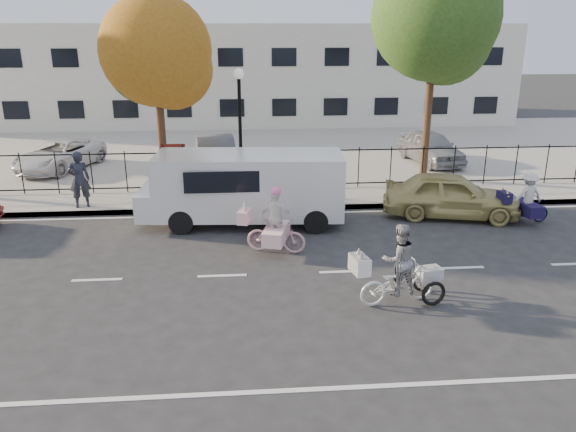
{
  "coord_description": "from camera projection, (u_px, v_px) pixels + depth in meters",
  "views": [
    {
      "loc": [
        0.6,
        -12.63,
        5.76
      ],
      "look_at": [
        1.71,
        1.2,
        1.1
      ],
      "focal_mm": 35.0,
      "sensor_mm": 36.0,
      "label": 1
    }
  ],
  "objects": [
    {
      "name": "curb",
      "position": [
        227.0,
        210.0,
        18.47
      ],
      "size": [
        60.0,
        0.1,
        0.15
      ],
      "primitive_type": "cube",
      "color": "#A8A399",
      "rests_on": "ground"
    },
    {
      "name": "lot_car_d",
      "position": [
        431.0,
        147.0,
        24.39
      ],
      "size": [
        2.28,
        4.25,
        1.37
      ],
      "primitive_type": "imported",
      "rotation": [
        0.0,
        0.0,
        0.17
      ],
      "color": "#929398",
      "rests_on": "parking_lot"
    },
    {
      "name": "gold_sedan",
      "position": [
        451.0,
        195.0,
        17.81
      ],
      "size": [
        4.52,
        2.65,
        1.44
      ],
      "primitive_type": "imported",
      "rotation": [
        0.0,
        0.0,
        1.33
      ],
      "color": "tan",
      "rests_on": "ground"
    },
    {
      "name": "tree_east",
      "position": [
        438.0,
        23.0,
        20.22
      ],
      "size": [
        4.62,
        4.62,
        8.47
      ],
      "color": "#442D1D",
      "rests_on": "ground"
    },
    {
      "name": "iron_fence",
      "position": [
        227.0,
        170.0,
        20.24
      ],
      "size": [
        58.0,
        0.06,
        1.5
      ],
      "primitive_type": null,
      "color": "black",
      "rests_on": "sidewalk"
    },
    {
      "name": "tree_mid",
      "position": [
        161.0,
        56.0,
        19.02
      ],
      "size": [
        3.78,
        3.78,
        6.93
      ],
      "color": "#442D1D",
      "rests_on": "ground"
    },
    {
      "name": "zebra_trike",
      "position": [
        398.0,
        273.0,
        12.18
      ],
      "size": [
        2.15,
        1.09,
        1.83
      ],
      "rotation": [
        0.0,
        0.0,
        1.77
      ],
      "color": "white",
      "rests_on": "ground"
    },
    {
      "name": "building",
      "position": [
        232.0,
        73.0,
        36.39
      ],
      "size": [
        34.0,
        10.0,
        6.0
      ],
      "primitive_type": "cube",
      "color": "silver",
      "rests_on": "ground"
    },
    {
      "name": "white_van",
      "position": [
        246.0,
        186.0,
        17.05
      ],
      "size": [
        6.25,
        2.44,
        2.18
      ],
      "rotation": [
        0.0,
        0.0,
        -0.06
      ],
      "color": "white",
      "rests_on": "ground"
    },
    {
      "name": "parking_lot",
      "position": [
        231.0,
        148.0,
        27.87
      ],
      "size": [
        60.0,
        15.6,
        0.15
      ],
      "primitive_type": "cube",
      "color": "#A8A399",
      "rests_on": "ground"
    },
    {
      "name": "ground",
      "position": [
        222.0,
        276.0,
        13.72
      ],
      "size": [
        120.0,
        120.0,
        0.0
      ],
      "primitive_type": "plane",
      "color": "#333334"
    },
    {
      "name": "pedestrian",
      "position": [
        79.0,
        180.0,
        18.23
      ],
      "size": [
        0.79,
        0.65,
        1.86
      ],
      "primitive_type": "imported",
      "rotation": [
        0.0,
        0.0,
        3.49
      ],
      "color": "black",
      "rests_on": "sidewalk"
    },
    {
      "name": "bull_bike",
      "position": [
        526.0,
        203.0,
        17.24
      ],
      "size": [
        1.76,
        1.22,
        1.61
      ],
      "rotation": [
        0.0,
        0.0,
        1.7
      ],
      "color": "black",
      "rests_on": "ground"
    },
    {
      "name": "street_sign",
      "position": [
        173.0,
        159.0,
        19.56
      ],
      "size": [
        0.85,
        0.06,
        1.8
      ],
      "color": "black",
      "rests_on": "sidewalk"
    },
    {
      "name": "lot_car_b",
      "position": [
        59.0,
        155.0,
        23.26
      ],
      "size": [
        3.37,
        4.78,
        1.21
      ],
      "primitive_type": "imported",
      "rotation": [
        0.0,
        0.0,
        -0.35
      ],
      "color": "white",
      "rests_on": "parking_lot"
    },
    {
      "name": "lot_car_c",
      "position": [
        216.0,
        154.0,
        22.87
      ],
      "size": [
        1.99,
        4.45,
        1.42
      ],
      "primitive_type": "imported",
      "rotation": [
        0.0,
        0.0,
        0.12
      ],
      "color": "#4D4F54",
      "rests_on": "parking_lot"
    },
    {
      "name": "road_markings",
      "position": [
        222.0,
        276.0,
        13.72
      ],
      "size": [
        60.0,
        9.52,
        0.01
      ],
      "primitive_type": null,
      "color": "silver",
      "rests_on": "ground"
    },
    {
      "name": "unicorn_bike",
      "position": [
        275.0,
        228.0,
        14.97
      ],
      "size": [
        1.88,
        1.35,
        1.85
      ],
      "rotation": [
        0.0,
        0.0,
        1.3
      ],
      "color": "#D2A0A5",
      "rests_on": "ground"
    },
    {
      "name": "sidewalk",
      "position": [
        228.0,
        200.0,
        19.46
      ],
      "size": [
        60.0,
        2.2,
        0.15
      ],
      "primitive_type": "cube",
      "color": "#A8A399",
      "rests_on": "ground"
    },
    {
      "name": "lamppost",
      "position": [
        240.0,
        109.0,
        19.19
      ],
      "size": [
        0.36,
        0.36,
        4.33
      ],
      "color": "black",
      "rests_on": "sidewalk"
    }
  ]
}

